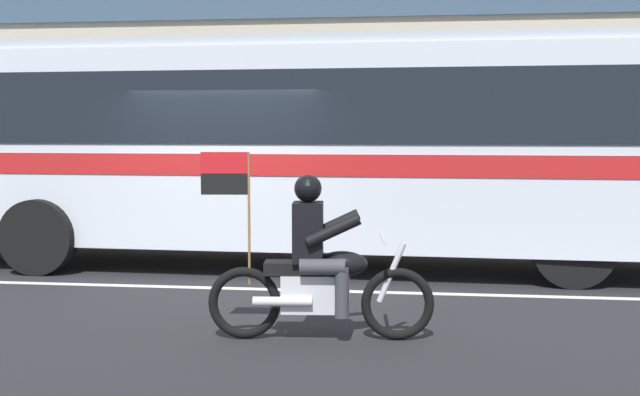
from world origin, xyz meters
TOP-DOWN VIEW (x-y plane):
  - ground_plane at (0.00, 0.00)m, footprint 60.00×60.00m
  - sidewalk_curb at (0.00, 5.10)m, footprint 28.00×3.80m
  - lane_center_stripe at (0.00, -0.60)m, footprint 26.60×0.14m
  - transit_bus at (1.16, 1.19)m, footprint 12.23×2.99m
  - motorcycle_with_rider at (1.65, -2.85)m, footprint 2.19×0.65m
  - fire_hydrant at (1.64, 3.64)m, footprint 0.22×0.30m

SIDE VIEW (x-z plane):
  - ground_plane at x=0.00m, z-range 0.00..0.00m
  - lane_center_stripe at x=0.00m, z-range 0.00..0.01m
  - sidewalk_curb at x=0.00m, z-range 0.00..0.15m
  - fire_hydrant at x=1.64m, z-range 0.14..0.89m
  - motorcycle_with_rider at x=1.65m, z-range -0.22..1.55m
  - transit_bus at x=1.16m, z-range 0.27..3.49m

